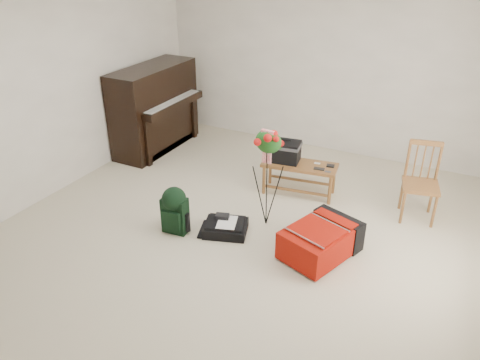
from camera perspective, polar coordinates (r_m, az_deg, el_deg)
The scene contains 10 objects.
floor at distance 5.14m, azimuth -0.61°, elevation -6.78°, with size 5.00×5.50×0.01m, color beige.
wall_back at distance 6.99m, azimuth 10.23°, elevation 13.50°, with size 5.00×0.04×2.50m, color white.
wall_left at distance 6.08m, azimuth -22.32°, elevation 9.78°, with size 0.04×5.50×2.50m, color white.
piano at distance 7.17m, azimuth -10.26°, elevation 8.40°, with size 0.71×1.50×1.25m.
bench at distance 5.83m, azimuth 6.00°, elevation 3.10°, with size 0.96×0.50×0.71m.
dining_chair at distance 5.64m, azimuth 21.24°, elevation -0.34°, with size 0.46×0.46×0.90m.
red_suitcase at distance 4.87m, azimuth 9.98°, elevation -6.92°, with size 0.75×0.93×0.33m.
black_duffel at distance 5.16m, azimuth -1.76°, elevation -5.75°, with size 0.55×0.50×0.19m.
green_backpack at distance 5.11m, azimuth -7.99°, elevation -3.40°, with size 0.29×0.26×0.54m.
flower_stand at distance 5.07m, azimuth 3.34°, elevation 0.15°, with size 0.39×0.39×1.17m.
Camera 1 is at (2.00, -3.74, 2.90)m, focal length 35.00 mm.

